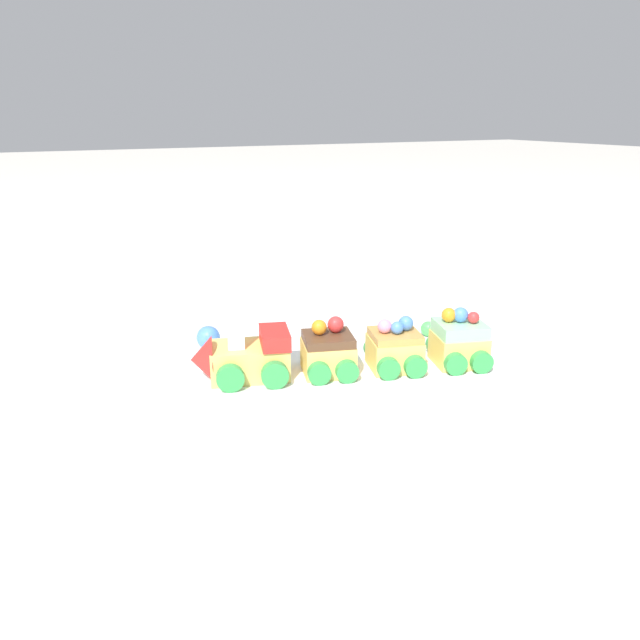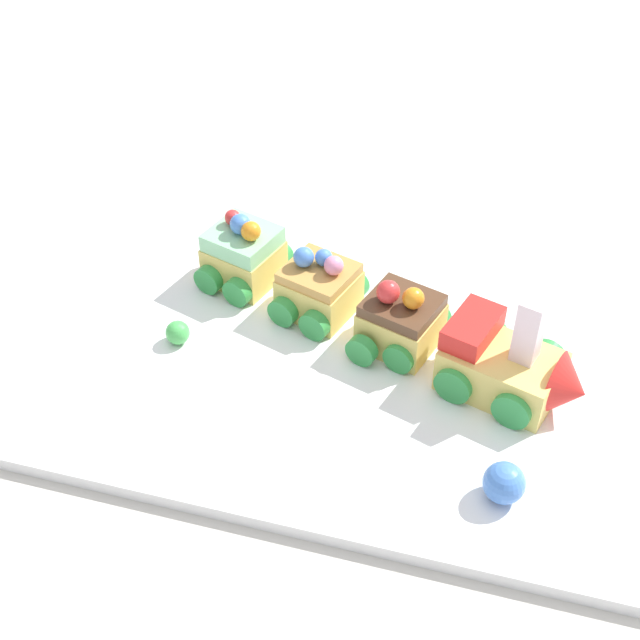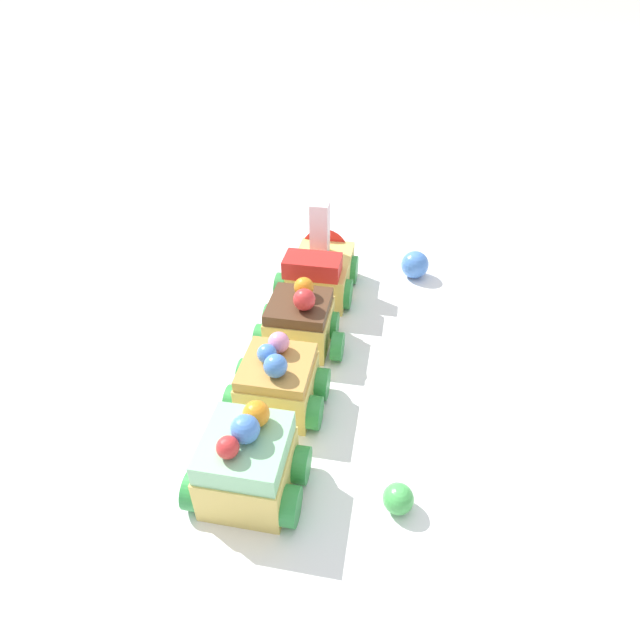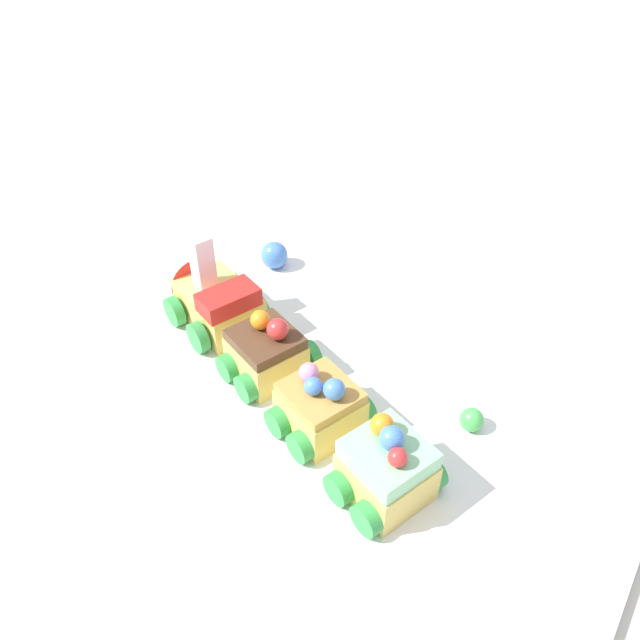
% 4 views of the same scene
% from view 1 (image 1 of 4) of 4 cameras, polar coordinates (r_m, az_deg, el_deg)
% --- Properties ---
extents(ground_plane, '(10.00, 10.00, 0.00)m').
position_cam_1_polar(ground_plane, '(0.79, 1.33, -4.42)').
color(ground_plane, beige).
extents(display_board, '(0.61, 0.35, 0.01)m').
position_cam_1_polar(display_board, '(0.79, 1.34, -4.02)').
color(display_board, white).
rests_on(display_board, ground_plane).
extents(cake_train_locomotive, '(0.12, 0.10, 0.09)m').
position_cam_1_polar(cake_train_locomotive, '(0.73, -7.09, -3.43)').
color(cake_train_locomotive, '#EACC66').
rests_on(cake_train_locomotive, display_board).
extents(cake_car_chocolate, '(0.08, 0.09, 0.07)m').
position_cam_1_polar(cake_car_chocolate, '(0.74, 0.74, -3.03)').
color(cake_car_chocolate, '#EACC66').
rests_on(cake_car_chocolate, display_board).
extents(cake_car_caramel, '(0.08, 0.09, 0.06)m').
position_cam_1_polar(cake_car_caramel, '(0.76, 6.84, -2.67)').
color(cake_car_caramel, '#EACC66').
rests_on(cake_car_caramel, display_board).
extents(cake_car_mint, '(0.08, 0.09, 0.07)m').
position_cam_1_polar(cake_car_mint, '(0.78, 12.58, -2.04)').
color(cake_car_mint, '#EACC66').
rests_on(cake_car_mint, display_board).
extents(gumball_blue, '(0.03, 0.03, 0.03)m').
position_cam_1_polar(gumball_blue, '(0.83, -10.18, -1.60)').
color(gumball_blue, '#4C84E0').
rests_on(gumball_blue, display_board).
extents(gumball_green, '(0.02, 0.02, 0.02)m').
position_cam_1_polar(gumball_green, '(0.87, 9.86, -0.79)').
color(gumball_green, '#4CBC56').
rests_on(gumball_green, display_board).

